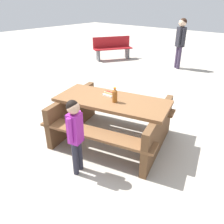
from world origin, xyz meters
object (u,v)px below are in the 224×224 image
picnic_table (112,116)px  hotdog_tray (109,94)px  child_in_coat (75,129)px  bystander_adult (181,37)px  park_bench_mid (112,48)px  soda_bottle (115,95)px

picnic_table → hotdog_tray: bearing=-29.7°
picnic_table → child_in_coat: (-0.16, 0.92, 0.25)m
hotdog_tray → bystander_adult: size_ratio=0.12×
park_bench_mid → bystander_adult: bystander_adult is taller
soda_bottle → hotdog_tray: soda_bottle is taller
hotdog_tray → park_bench_mid: 5.58m
hotdog_tray → bystander_adult: (1.00, -4.76, 0.26)m
child_in_coat → soda_bottle: bearing=-86.0°
hotdog_tray → bystander_adult: bystander_adult is taller
hotdog_tray → bystander_adult: bearing=-78.1°
soda_bottle → park_bench_mid: soda_bottle is taller
soda_bottle → child_in_coat: (-0.06, 0.87, -0.16)m
picnic_table → park_bench_mid: 5.72m
hotdog_tray → park_bench_mid: bearing=-50.4°
picnic_table → bystander_adult: bystander_adult is taller
soda_bottle → park_bench_mid: size_ratio=0.16×
park_bench_mid → picnic_table: bearing=130.2°
picnic_table → child_in_coat: child_in_coat is taller
bystander_adult → soda_bottle: bearing=104.2°
hotdog_tray → bystander_adult: 4.87m
hotdog_tray → child_in_coat: size_ratio=0.17×
picnic_table → park_bench_mid: size_ratio=1.41×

